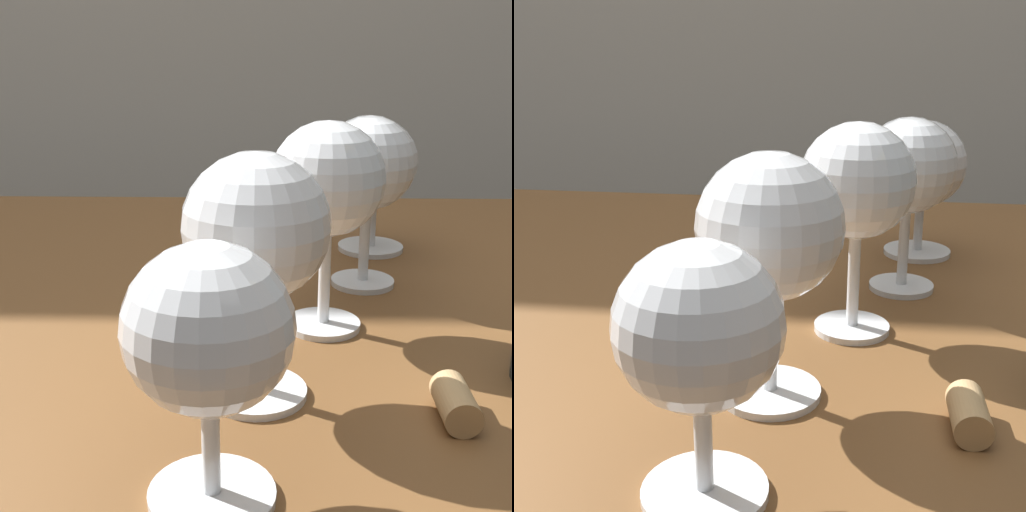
# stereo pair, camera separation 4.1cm
# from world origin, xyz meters

# --- Properties ---
(dining_table) EXTENTS (1.40, 0.76, 0.75)m
(dining_table) POSITION_xyz_m (0.00, 0.00, 0.66)
(dining_table) COLOR brown
(dining_table) RESTS_ON ground_plane
(wine_glass_rose) EXTENTS (0.08, 0.08, 0.13)m
(wine_glass_rose) POSITION_xyz_m (0.11, -0.26, 0.84)
(wine_glass_rose) COLOR white
(wine_glass_rose) RESTS_ON dining_table
(wine_glass_amber) EXTENTS (0.09, 0.09, 0.15)m
(wine_glass_amber) POSITION_xyz_m (0.13, -0.15, 0.86)
(wine_glass_amber) COLOR white
(wine_glass_amber) RESTS_ON dining_table
(wine_glass_merlot) EXTENTS (0.08, 0.08, 0.16)m
(wine_glass_merlot) POSITION_xyz_m (0.17, -0.05, 0.87)
(wine_glass_merlot) COLOR white
(wine_glass_merlot) RESTS_ON dining_table
(wine_glass_cabernet) EXTENTS (0.08, 0.08, 0.15)m
(wine_glass_cabernet) POSITION_xyz_m (0.22, 0.05, 0.86)
(wine_glass_cabernet) COLOR white
(wine_glass_cabernet) RESTS_ON dining_table
(wine_glass_port) EXTENTS (0.08, 0.08, 0.14)m
(wine_glass_port) POSITION_xyz_m (0.24, 0.15, 0.84)
(wine_glass_port) COLOR white
(wine_glass_port) RESTS_ON dining_table
(cork) EXTENTS (0.02, 0.04, 0.02)m
(cork) POSITION_xyz_m (0.24, -0.18, 0.76)
(cork) COLOR tan
(cork) RESTS_ON dining_table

